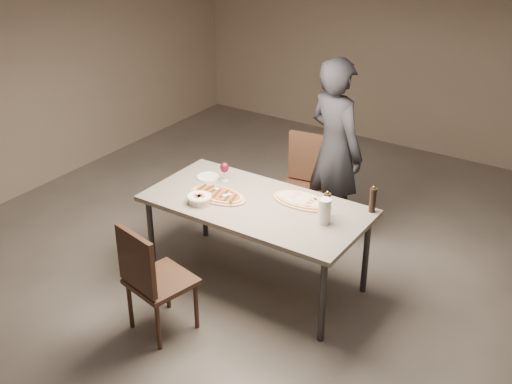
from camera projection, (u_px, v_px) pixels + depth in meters
The scene contains 14 objects.
room at pixel (256, 127), 4.83m from camera, with size 7.00×7.00×7.00m.
dining_table at pixel (256, 209), 5.15m from camera, with size 1.80×0.90×0.75m.
zucchini_pizza at pixel (218, 195), 5.22m from camera, with size 0.51×0.28×0.05m.
ham_pizza at pixel (302, 200), 5.13m from camera, with size 0.51×0.28×0.04m.
bread_basket at pixel (199, 198), 5.10m from camera, with size 0.20×0.20×0.07m.
oil_dish at pixel (294, 196), 5.22m from camera, with size 0.12×0.12×0.01m.
pepper_mill_left at pixel (373, 200), 4.95m from camera, with size 0.06×0.06×0.22m.
pepper_mill_right at pixel (327, 204), 4.88m from camera, with size 0.06×0.06×0.22m.
carafe at pixel (324, 211), 4.79m from camera, with size 0.10×0.10×0.20m.
wine_glass at pixel (224, 168), 5.43m from camera, with size 0.08×0.08×0.17m.
side_plate at pixel (208, 177), 5.54m from camera, with size 0.19×0.19×0.01m.
chair_near at pixel (151, 276), 4.63m from camera, with size 0.51×0.51×0.91m.
chair_far at pixel (306, 180), 5.99m from camera, with size 0.52×0.52×0.95m.
diner at pixel (335, 151), 5.78m from camera, with size 0.63×0.41×1.73m, color black.
Camera 1 is at (2.49, -3.78, 3.15)m, focal length 45.00 mm.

